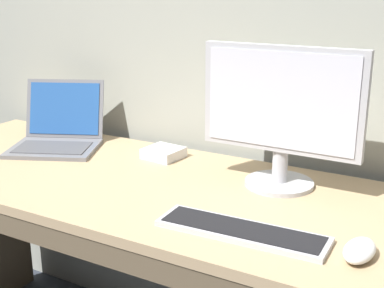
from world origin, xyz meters
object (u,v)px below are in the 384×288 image
(wired_keyboard, at_px, (242,231))
(external_drive_box, at_px, (164,153))
(external_monitor, at_px, (281,111))
(computer_mouse, at_px, (359,250))
(laptop_space_gray, at_px, (57,136))

(wired_keyboard, distance_m, external_drive_box, 0.62)
(external_monitor, height_order, wired_keyboard, external_monitor)
(computer_mouse, bearing_deg, external_drive_box, 156.62)
(laptop_space_gray, height_order, external_drive_box, laptop_space_gray)
(laptop_space_gray, height_order, wired_keyboard, laptop_space_gray)
(laptop_space_gray, relative_size, wired_keyboard, 0.94)
(external_monitor, xyz_separation_m, computer_mouse, (0.30, -0.31, -0.21))
(laptop_space_gray, height_order, computer_mouse, laptop_space_gray)
(computer_mouse, distance_m, external_drive_box, 0.83)
(laptop_space_gray, bearing_deg, computer_mouse, -14.34)
(external_monitor, bearing_deg, laptop_space_gray, -178.65)
(computer_mouse, bearing_deg, external_monitor, 137.83)
(computer_mouse, bearing_deg, laptop_space_gray, 169.20)
(external_monitor, distance_m, external_drive_box, 0.49)
(laptop_space_gray, bearing_deg, external_drive_box, 11.67)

